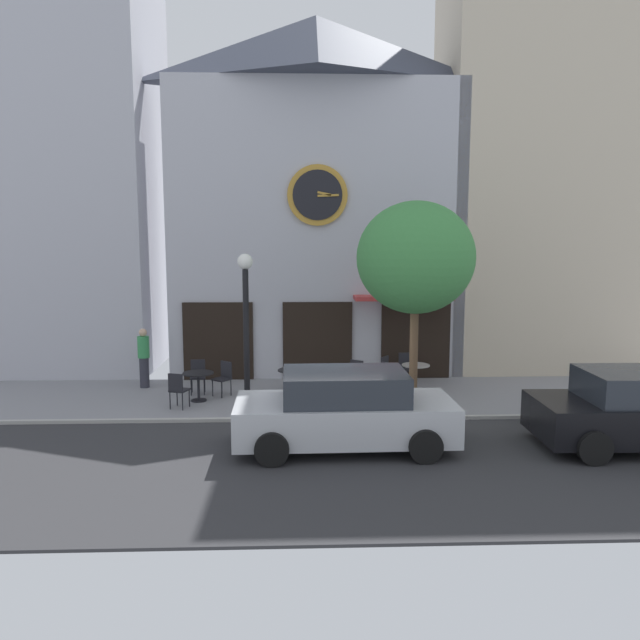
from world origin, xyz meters
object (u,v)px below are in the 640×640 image
Objects in this scene: pedestrian_green at (144,357)px; cafe_chair_near_tree at (389,376)px; street_lamp at (246,334)px; street_tree at (416,258)px; cafe_chair_near_lamp at (406,366)px; cafe_chair_corner at (224,376)px; cafe_table_center at (336,381)px; cafe_table_near_curb at (292,377)px; cafe_chair_by_entrance at (388,370)px; cafe_chair_outer at (355,374)px; cafe_table_near_door at (198,380)px; parked_car_silver at (345,410)px; cafe_table_center_left at (416,372)px; cafe_chair_right_end at (198,374)px; cafe_chair_under_awning at (291,384)px; cafe_chair_mid_row at (178,388)px.

cafe_chair_near_tree is at bearing -9.27° from pedestrian_green.
street_tree is (3.97, 0.09, 1.75)m from street_lamp.
cafe_chair_corner is at bearing -168.40° from cafe_chair_near_lamp.
street_tree is 3.79m from cafe_table_center.
cafe_table_near_curb is 0.45× the size of pedestrian_green.
cafe_chair_outer is (-0.96, -0.51, 0.00)m from cafe_chair_by_entrance.
cafe_chair_corner is (-2.95, 0.63, 0.02)m from cafe_table_center.
street_lamp is at bearing -152.81° from cafe_table_center.
cafe_chair_by_entrance is 1.08m from cafe_chair_outer.
cafe_chair_outer is at bearing -8.77° from pedestrian_green.
parked_car_silver reaches higher than cafe_table_near_door.
pedestrian_green is at bearing 135.76° from parked_car_silver.
cafe_table_center_left is at bearing 24.76° from cafe_chair_near_tree.
parked_car_silver is (2.90, -4.15, 0.23)m from cafe_chair_corner.
street_tree reaches higher than cafe_chair_near_tree.
street_lamp is at bearing -156.26° from cafe_chair_near_tree.
street_tree is at bearing -77.31° from cafe_chair_near_tree.
cafe_chair_corner is 0.54× the size of pedestrian_green.
parked_car_silver is at bearing -46.00° from cafe_table_near_door.
cafe_chair_near_tree is at bearing 0.44° from cafe_table_near_curb.
cafe_table_near_curb is at bearing 153.01° from street_tree.
cafe_table_near_curb is (1.04, 1.58, -1.41)m from street_lamp.
cafe_chair_by_entrance is 4.96m from parked_car_silver.
cafe_chair_corner is at bearing 174.47° from cafe_table_near_curb.
cafe_chair_right_end is (-0.14, 0.81, -0.02)m from cafe_table_near_door.
cafe_chair_near_tree is (2.59, 0.02, 0.00)m from cafe_table_near_curb.
cafe_chair_corner is 2.07m from cafe_chair_under_awning.
cafe_table_near_curb is (2.40, 0.37, -0.03)m from cafe_table_near_door.
cafe_chair_by_entrance is at bearing 27.96° from cafe_chair_outer.
cafe_chair_right_end is 1.00× the size of cafe_chair_outer.
parked_car_silver reaches higher than cafe_chair_near_lamp.
street_lamp is at bearing -40.95° from pedestrian_green.
cafe_chair_near_tree is at bearing 18.20° from cafe_table_center.
cafe_chair_under_awning is (2.77, 0.26, 0.00)m from cafe_chair_mid_row.
cafe_chair_mid_row is 2.78m from cafe_chair_under_awning.
cafe_chair_outer is (4.23, -0.21, 0.00)m from cafe_chair_right_end.
cafe_table_center_left is 5.90m from cafe_chair_right_end.
cafe_table_near_curb is at bearing 158.08° from cafe_table_center.
cafe_table_center_left is at bearing 2.23° from cafe_chair_corner.
cafe_chair_right_end is at bearing 129.42° from parked_car_silver.
cafe_chair_outer is at bearing 33.30° from street_lamp.
street_tree is 4.36m from cafe_chair_under_awning.
cafe_chair_corner is at bearing 150.66° from cafe_chair_under_awning.
cafe_chair_near_tree is 1.00× the size of cafe_chair_under_awning.
street_tree reaches higher than cafe_table_near_curb.
cafe_chair_by_entrance is 1.00× the size of cafe_chair_near_tree.
cafe_chair_near_tree is 6.83m from pedestrian_green.
cafe_chair_near_tree is 4.28m from parked_car_silver.
cafe_table_center is 1.92m from cafe_chair_by_entrance.
cafe_chair_near_tree is (4.98, 0.39, -0.02)m from cafe_table_near_door.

